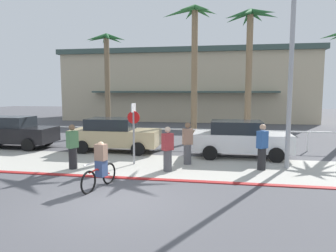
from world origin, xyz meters
TOP-DOWN VIEW (x-y plane):
  - ground_plane at (0.00, 10.00)m, footprint 80.00×80.00m
  - sidewalk_strip at (0.00, 4.20)m, footprint 44.00×4.00m
  - curb_paint at (0.00, 2.20)m, footprint 44.00×0.24m
  - building_backdrop at (-0.89, 27.20)m, footprint 26.11×11.82m
  - rail_fence at (-0.00, 8.50)m, footprint 19.32×0.08m
  - stop_sign_bike_lane at (-0.70, 4.25)m, footprint 0.52×0.56m
  - streetlight_curb at (5.46, 4.41)m, footprint 0.24×2.54m
  - palm_tree_0 at (-5.08, 12.75)m, footprint 2.71×3.06m
  - palm_tree_1 at (1.23, 10.26)m, footprint 3.20×3.16m
  - palm_tree_2 at (4.35, 10.29)m, footprint 3.04×3.42m
  - car_black_0 at (-8.28, 6.95)m, footprint 4.40×2.02m
  - car_tan_1 at (-2.46, 6.84)m, footprint 4.40×2.02m
  - car_white_2 at (3.75, 6.50)m, footprint 4.40×2.02m
  - cyclist_red_0 at (-0.89, 1.08)m, footprint 0.47×1.79m
  - pedestrian_0 at (1.50, 4.62)m, footprint 0.47×0.42m
  - pedestrian_1 at (4.44, 4.20)m, footprint 0.47×0.46m
  - pedestrian_2 at (-2.84, 3.08)m, footprint 0.43×0.48m
  - pedestrian_3 at (0.88, 3.37)m, footprint 0.47×0.47m

SIDE VIEW (x-z plane):
  - ground_plane at x=0.00m, z-range 0.00..0.00m
  - sidewalk_strip at x=0.00m, z-range 0.00..0.02m
  - curb_paint at x=0.00m, z-range 0.00..0.03m
  - cyclist_red_0 at x=-0.89m, z-range -0.06..1.44m
  - pedestrian_3 at x=0.88m, z-range -0.06..1.67m
  - pedestrian_2 at x=-2.84m, z-range -0.06..1.72m
  - pedestrian_0 at x=1.50m, z-range -0.06..1.72m
  - rail_fence at x=0.00m, z-range 0.32..1.36m
  - pedestrian_1 at x=4.44m, z-range -0.06..1.74m
  - car_black_0 at x=-8.28m, z-range 0.03..1.72m
  - car_tan_1 at x=-2.46m, z-range 0.03..1.72m
  - car_white_2 at x=3.75m, z-range 0.03..1.72m
  - stop_sign_bike_lane at x=-0.70m, z-range 0.40..2.96m
  - building_backdrop at x=-0.89m, z-range 0.02..7.33m
  - streetlight_curb at x=5.46m, z-range 0.53..8.03m
  - palm_tree_0 at x=-5.08m, z-range 1.55..8.58m
  - palm_tree_2 at x=4.35m, z-range 1.83..9.48m
  - palm_tree_1 at x=1.23m, z-range 1.74..9.73m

